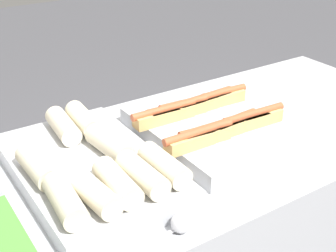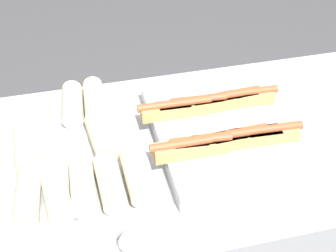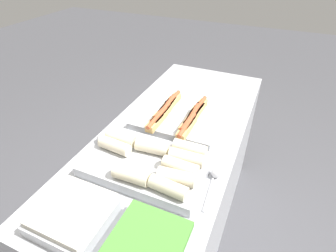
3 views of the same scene
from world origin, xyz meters
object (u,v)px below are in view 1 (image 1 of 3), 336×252
at_px(tray_hotdogs, 207,126).
at_px(tray_wraps, 91,167).
at_px(serving_spoon_near, 174,227).
at_px(serving_spoon_far, 65,121).

height_order(tray_hotdogs, tray_wraps, tray_wraps).
height_order(serving_spoon_near, serving_spoon_far, same).
distance_m(tray_wraps, serving_spoon_far, 0.32).
bearing_deg(serving_spoon_near, serving_spoon_far, 90.19).
height_order(tray_hotdogs, serving_spoon_near, tray_hotdogs).
xyz_separation_m(serving_spoon_near, serving_spoon_far, (-0.00, 0.60, 0.00)).
relative_size(tray_wraps, serving_spoon_near, 2.39).
relative_size(tray_hotdogs, serving_spoon_near, 2.05).
height_order(tray_wraps, serving_spoon_near, tray_wraps).
xyz_separation_m(tray_hotdogs, tray_wraps, (-0.38, -0.02, 0.00)).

